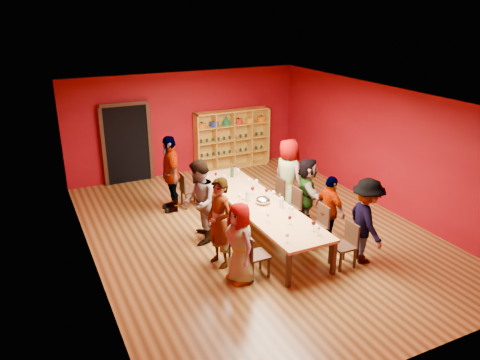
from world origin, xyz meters
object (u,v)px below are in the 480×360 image
(chair_person_left_2, at_px, (216,217))
(person_right_2, at_px, (307,191))
(person_right_0, at_px, (366,221))
(chair_person_left_1, at_px, (237,238))
(person_left_4, at_px, (171,174))
(chair_person_right_1, at_px, (319,223))
(person_right_1, at_px, (330,210))
(chair_person_left_0, at_px, (253,253))
(chair_person_left_4, at_px, (187,188))
(wine_bottle, at_px, (232,172))
(tasting_table, at_px, (257,203))
(person_left_2, at_px, (199,202))
(person_left_0, at_px, (240,243))
(chair_person_right_2, at_px, (292,205))
(person_left_1, at_px, (219,223))
(chair_person_right_3, at_px, (276,194))
(chair_person_right_0, at_px, (347,242))
(spittoon_bowl, at_px, (263,200))
(person_right_3, at_px, (288,176))
(shelving_unit, at_px, (232,136))

(chair_person_left_2, xyz_separation_m, person_right_2, (2.20, -0.17, 0.29))
(person_right_0, bearing_deg, chair_person_left_1, 78.05)
(person_left_4, height_order, chair_person_right_1, person_left_4)
(person_right_1, distance_m, person_right_2, 1.06)
(person_left_4, bearing_deg, person_right_2, 57.86)
(chair_person_left_0, bearing_deg, chair_person_left_4, 90.00)
(chair_person_left_0, height_order, wine_bottle, wine_bottle)
(tasting_table, bearing_deg, person_left_2, 173.27)
(person_left_0, height_order, chair_person_right_2, person_left_0)
(person_left_1, bearing_deg, chair_person_right_3, 113.74)
(chair_person_right_3, bearing_deg, person_right_2, -62.55)
(chair_person_right_0, distance_m, spittoon_bowl, 2.05)
(chair_person_left_4, bearing_deg, person_left_0, -94.25)
(person_right_1, distance_m, chair_person_right_2, 1.11)
(chair_person_left_1, bearing_deg, chair_person_right_0, -31.00)
(chair_person_right_1, bearing_deg, person_right_3, 79.96)
(chair_person_right_2, bearing_deg, shelving_unit, 83.59)
(wine_bottle, bearing_deg, person_right_0, -71.90)
(chair_person_right_0, bearing_deg, person_left_0, 168.65)
(chair_person_left_1, relative_size, chair_person_right_2, 1.00)
(person_left_1, relative_size, chair_person_right_0, 2.02)
(person_right_1, bearing_deg, person_right_0, -174.16)
(chair_person_left_1, bearing_deg, tasting_table, 44.89)
(person_left_1, distance_m, chair_person_right_2, 2.40)
(chair_person_left_0, bearing_deg, spittoon_bowl, 55.59)
(chair_person_left_0, height_order, chair_person_left_1, same)
(tasting_table, xyz_separation_m, chair_person_right_3, (0.91, 0.72, -0.20))
(chair_person_left_0, relative_size, person_right_1, 0.60)
(person_right_0, height_order, wine_bottle, person_right_0)
(person_left_1, distance_m, person_left_4, 2.91)
(chair_person_right_0, bearing_deg, chair_person_right_2, 90.00)
(chair_person_right_0, bearing_deg, chair_person_left_0, 167.04)
(person_left_4, relative_size, person_right_0, 1.10)
(person_left_4, xyz_separation_m, chair_person_right_2, (2.22, -2.02, -0.45))
(chair_person_right_1, xyz_separation_m, person_right_3, (0.32, 1.79, 0.41))
(shelving_unit, relative_size, wine_bottle, 6.87)
(person_left_0, bearing_deg, chair_person_left_2, 165.82)
(chair_person_left_4, xyz_separation_m, chair_person_right_2, (1.82, -2.02, 0.00))
(spittoon_bowl, relative_size, wine_bottle, 0.92)
(person_left_4, relative_size, wine_bottle, 5.44)
(chair_person_left_1, distance_m, chair_person_right_1, 1.83)
(person_left_1, bearing_deg, chair_person_right_0, 50.73)
(shelving_unit, height_order, person_right_2, shelving_unit)
(chair_person_left_1, bearing_deg, person_left_4, 97.85)
(person_right_1, height_order, chair_person_right_2, person_right_1)
(person_right_2, distance_m, chair_person_right_3, 0.87)
(tasting_table, height_order, person_left_1, person_left_1)
(chair_person_left_2, distance_m, person_right_0, 3.13)
(chair_person_right_0, distance_m, chair_person_right_3, 2.72)
(chair_person_right_1, bearing_deg, shelving_unit, 84.84)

